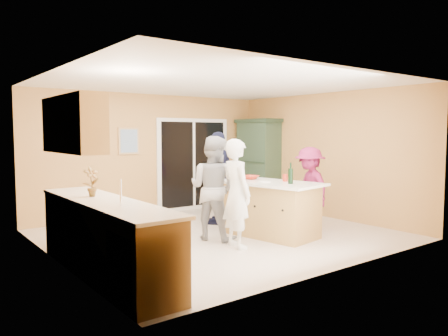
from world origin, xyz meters
TOP-DOWN VIEW (x-y plane):
  - floor at (0.00, 0.00)m, footprint 5.50×5.50m
  - ceiling at (0.00, 0.00)m, footprint 5.50×5.00m
  - wall_back at (0.00, 2.50)m, footprint 5.50×0.10m
  - wall_front at (0.00, -2.50)m, footprint 5.50×0.10m
  - wall_left at (-2.75, 0.00)m, footprint 0.10×5.00m
  - wall_right at (2.75, 0.00)m, footprint 0.10×5.00m
  - left_cabinet_run at (-2.45, -1.05)m, footprint 0.65×3.05m
  - upper_cabinets at (-2.58, -0.20)m, footprint 0.35×1.60m
  - sliding_door at (1.05, 2.46)m, footprint 1.90×0.07m
  - framed_picture at (-0.55, 2.48)m, footprint 0.46×0.04m
  - kitchen_island at (0.64, -0.56)m, footprint 1.26×1.91m
  - green_hutch at (2.49, 1.82)m, footprint 0.60×1.14m
  - woman_white at (-0.30, -0.82)m, footprint 0.48×0.66m
  - woman_grey at (-0.29, -0.19)m, footprint 0.96×1.04m
  - woman_navy at (0.55, 0.79)m, footprint 1.13×0.89m
  - woman_magenta at (1.63, -0.57)m, footprint 0.80×1.09m
  - serving_bowl at (0.65, -0.04)m, footprint 0.33×0.33m
  - tulip_vase at (-2.45, -0.49)m, footprint 0.21×0.15m
  - tumbler_near at (0.34, -0.22)m, footprint 0.08×0.08m
  - tumbler_far at (0.89, -0.67)m, footprint 0.11×0.11m
  - wine_bottle at (0.70, -0.98)m, footprint 0.08×0.08m
  - white_plate at (0.59, -0.49)m, footprint 0.22×0.22m

SIDE VIEW (x-z plane):
  - floor at x=0.00m, z-range 0.00..0.00m
  - kitchen_island at x=0.64m, z-range -0.03..0.90m
  - left_cabinet_run at x=-2.45m, z-range -0.16..1.08m
  - woman_magenta at x=1.63m, z-range 0.00..1.51m
  - woman_white at x=-0.30m, z-range 0.00..1.67m
  - woman_grey at x=-0.29m, z-range 0.00..1.72m
  - woman_navy at x=0.55m, z-range 0.00..1.79m
  - white_plate at x=0.59m, z-range 0.93..0.95m
  - serving_bowl at x=0.65m, z-range 0.93..1.00m
  - tumbler_near at x=0.34m, z-range 0.93..1.04m
  - tumbler_far at x=0.89m, z-range 0.93..1.06m
  - green_hutch at x=2.49m, z-range -0.03..2.07m
  - sliding_door at x=1.05m, z-range 0.00..2.10m
  - wine_bottle at x=0.70m, z-range 0.89..1.24m
  - tulip_vase at x=-2.45m, z-range 0.94..1.33m
  - wall_back at x=0.00m, z-range 0.00..2.60m
  - wall_front at x=0.00m, z-range 0.00..2.60m
  - wall_left at x=-2.75m, z-range 0.00..2.60m
  - wall_right at x=2.75m, z-range 0.00..2.60m
  - framed_picture at x=-0.55m, z-range 1.32..1.88m
  - upper_cabinets at x=-2.58m, z-range 1.50..2.25m
  - ceiling at x=0.00m, z-range 2.55..2.65m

